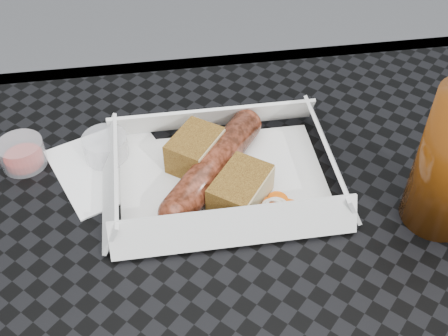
% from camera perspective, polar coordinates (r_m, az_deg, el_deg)
% --- Properties ---
extents(food_tray, '(0.22, 0.15, 0.00)m').
position_cam_1_polar(food_tray, '(0.61, -0.14, -1.23)').
color(food_tray, white).
rests_on(food_tray, patio_table).
extents(bratwurst, '(0.13, 0.16, 0.04)m').
position_cam_1_polar(bratwurst, '(0.60, -1.06, 0.28)').
color(bratwurst, maroon).
rests_on(bratwurst, food_tray).
extents(bread_near, '(0.07, 0.07, 0.04)m').
position_cam_1_polar(bread_near, '(0.61, -2.98, 1.84)').
color(bread_near, brown).
rests_on(bread_near, food_tray).
extents(bread_far, '(0.08, 0.08, 0.03)m').
position_cam_1_polar(bread_far, '(0.57, 1.67, -2.19)').
color(bread_far, brown).
rests_on(bread_far, food_tray).
extents(veg_garnish, '(0.03, 0.03, 0.00)m').
position_cam_1_polar(veg_garnish, '(0.58, 5.63, -4.16)').
color(veg_garnish, '#FC620A').
rests_on(veg_garnish, food_tray).
extents(napkin, '(0.16, 0.16, 0.00)m').
position_cam_1_polar(napkin, '(0.64, -11.27, 0.35)').
color(napkin, white).
rests_on(napkin, patio_table).
extents(condiment_cup_sauce, '(0.05, 0.05, 0.03)m').
position_cam_1_polar(condiment_cup_sauce, '(0.66, -19.82, 1.40)').
color(condiment_cup_sauce, '#98140B').
rests_on(condiment_cup_sauce, patio_table).
extents(condiment_cup_empty, '(0.05, 0.05, 0.03)m').
position_cam_1_polar(condiment_cup_empty, '(0.64, -11.92, 2.05)').
color(condiment_cup_empty, silver).
rests_on(condiment_cup_empty, patio_table).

